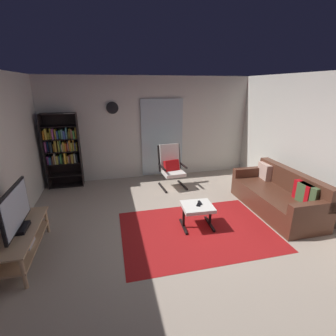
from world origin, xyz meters
The scene contains 14 objects.
ground_plane centered at (0.00, 0.00, 0.00)m, with size 7.02×7.02×0.00m, color #AD9C8B.
wall_back centered at (0.00, 2.90, 1.30)m, with size 5.60×0.06×2.60m, color silver.
wall_right centered at (2.70, 0.00, 1.30)m, with size 0.06×6.00×2.60m, color silver.
glass_door_panel centered at (0.30, 2.83, 1.05)m, with size 1.10×0.01×2.00m, color silver.
area_rug centered at (0.29, 0.01, 0.00)m, with size 2.54×1.82×0.01m, color #A6181A.
tv_stand centered at (-2.36, -0.07, 0.30)m, with size 0.46×1.35×0.46m.
television centered at (-2.36, -0.06, 0.76)m, with size 0.20×0.96×0.62m.
bookshelf_near_tv centered at (-2.16, 2.66, 0.95)m, with size 0.79×0.30×1.77m.
leather_sofa centered at (2.08, 0.34, 0.30)m, with size 0.85×1.94×0.80m.
lounge_armchair centered at (0.35, 2.06, 0.53)m, with size 0.62×0.70×1.02m.
ottoman centered at (0.33, 0.14, 0.34)m, with size 0.55×0.51×0.41m.
tv_remote centered at (0.40, 0.20, 0.42)m, with size 0.04×0.14×0.02m, color black.
cell_phone centered at (0.35, 0.15, 0.42)m, with size 0.07×0.14×0.01m, color black.
wall_clock centered at (-0.94, 2.82, 1.85)m, with size 0.29×0.03×0.29m.
Camera 1 is at (-1.05, -3.42, 2.35)m, focal length 26.25 mm.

